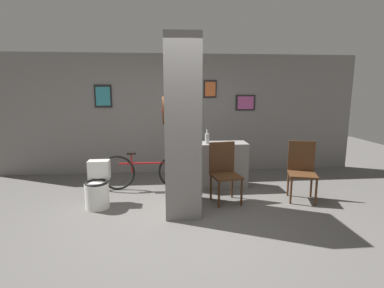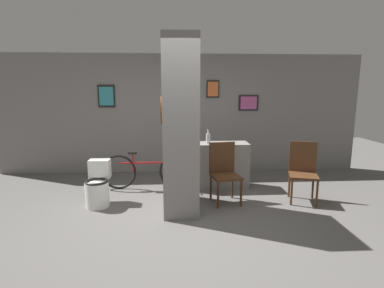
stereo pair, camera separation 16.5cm
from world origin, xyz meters
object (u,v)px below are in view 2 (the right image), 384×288
Objects in this scene: bicycle at (148,171)px; bottle_tall at (208,138)px; chair_by_doorway at (303,169)px; toilet at (98,187)px; chair_near_pillar at (224,170)px.

bottle_tall is (1.12, -0.04, 0.62)m from bicycle.
chair_by_doorway is 3.30× the size of bottle_tall.
toilet is 0.72× the size of chair_near_pillar.
bottle_tall is (-1.52, 0.71, 0.43)m from chair_by_doorway.
bottle_tall is at bearing 95.46° from chair_near_pillar.
bicycle is 1.28m from bottle_tall.
bottle_tall reaches higher than chair_near_pillar.
toilet reaches higher than bicycle.
chair_near_pillar is at bearing -74.26° from bottle_tall.
toilet is 2.38× the size of bottle_tall.
chair_near_pillar is 0.57× the size of bicycle.
chair_by_doorway is at bearing -24.95° from bottle_tall.
toilet is 3.39m from chair_by_doorway.
chair_by_doorway is (3.38, 0.03, 0.23)m from toilet.
chair_near_pillar is at bearing -164.97° from chair_by_doorway.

